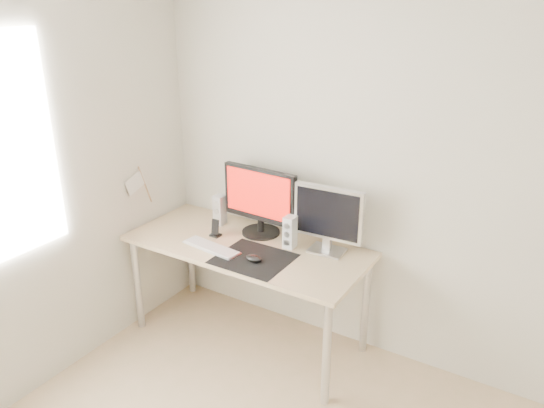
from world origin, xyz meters
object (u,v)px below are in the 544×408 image
at_px(keyboard, 211,247).
at_px(speaker_left, 220,210).
at_px(desk, 247,255).
at_px(speaker_right, 290,232).
at_px(phone_dock, 215,231).
at_px(main_monitor, 260,199).
at_px(second_monitor, 328,217).
at_px(mouse, 253,258).

bearing_deg(keyboard, speaker_left, 118.43).
bearing_deg(desk, speaker_right, 22.74).
bearing_deg(phone_dock, main_monitor, 39.14).
height_order(desk, keyboard, keyboard).
bearing_deg(speaker_left, speaker_right, -6.14).
xyz_separation_m(main_monitor, speaker_left, (-0.33, -0.01, -0.15)).
distance_m(desk, second_monitor, 0.62).
xyz_separation_m(desk, phone_dock, (-0.25, -0.01, 0.11)).
distance_m(mouse, keyboard, 0.33).
relative_size(speaker_left, speaker_right, 1.00).
xyz_separation_m(desk, main_monitor, (-0.01, 0.18, 0.33)).
distance_m(mouse, speaker_left, 0.63).
relative_size(keyboard, phone_dock, 3.57).
relative_size(desk, second_monitor, 3.54).
height_order(mouse, phone_dock, phone_dock).
bearing_deg(desk, speaker_left, 152.92).
height_order(speaker_right, keyboard, speaker_right).
bearing_deg(speaker_right, main_monitor, 164.88).
bearing_deg(desk, main_monitor, 93.75).
xyz_separation_m(mouse, phone_dock, (-0.42, 0.17, 0.01)).
bearing_deg(mouse, speaker_right, 72.51).
distance_m(main_monitor, second_monitor, 0.51).
relative_size(desk, speaker_right, 7.45).
bearing_deg(keyboard, mouse, -1.63).
height_order(keyboard, phone_dock, phone_dock).
relative_size(second_monitor, speaker_right, 2.10).
relative_size(main_monitor, speaker_left, 2.57).
bearing_deg(desk, phone_dock, -178.47).
bearing_deg(keyboard, speaker_right, 33.46).
xyz_separation_m(mouse, speaker_left, (-0.52, 0.35, 0.08)).
height_order(mouse, main_monitor, main_monitor).
relative_size(speaker_left, keyboard, 0.50).
distance_m(desk, speaker_right, 0.34).
bearing_deg(second_monitor, main_monitor, 179.45).
bearing_deg(phone_dock, speaker_right, 12.90).
height_order(speaker_left, speaker_right, same).
xyz_separation_m(mouse, second_monitor, (0.32, 0.36, 0.22)).
relative_size(second_monitor, speaker_left, 2.10).
height_order(mouse, desk, mouse).
xyz_separation_m(desk, speaker_left, (-0.34, 0.18, 0.19)).
height_order(second_monitor, phone_dock, second_monitor).
bearing_deg(speaker_right, second_monitor, 16.80).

